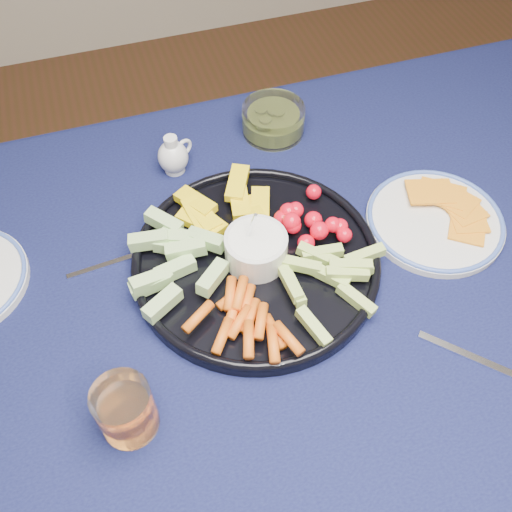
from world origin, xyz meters
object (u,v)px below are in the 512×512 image
object	(u,v)px
cheese_plate	(435,219)
dining_table	(287,336)
crudite_platter	(254,257)
pickle_bowl	(273,121)
creamer_pitcher	(173,156)
juice_tumbler	(126,412)

from	to	relation	value
cheese_plate	dining_table	bearing A→B (deg)	-164.18
crudite_platter	cheese_plate	bearing A→B (deg)	-1.85
pickle_bowl	creamer_pitcher	bearing A→B (deg)	-167.72
creamer_pitcher	juice_tumbler	distance (m)	0.49
crudite_platter	cheese_plate	size ratio (longest dim) A/B	1.70
pickle_bowl	cheese_plate	xyz separation A→B (m)	(0.19, -0.32, -0.01)
dining_table	cheese_plate	bearing A→B (deg)	15.82
cheese_plate	juice_tumbler	distance (m)	0.60
crudite_platter	creamer_pitcher	bearing A→B (deg)	105.36
juice_tumbler	cheese_plate	bearing A→B (deg)	18.51
juice_tumbler	crudite_platter	bearing A→B (deg)	39.69
cheese_plate	pickle_bowl	bearing A→B (deg)	120.47
pickle_bowl	cheese_plate	distance (m)	0.37
creamer_pitcher	pickle_bowl	distance (m)	0.21
dining_table	crudite_platter	xyz separation A→B (m)	(-0.03, 0.09, 0.11)
dining_table	cheese_plate	world-z (taller)	cheese_plate
pickle_bowl	dining_table	bearing A→B (deg)	-105.56
crudite_platter	cheese_plate	distance (m)	0.32
creamer_pitcher	cheese_plate	xyz separation A→B (m)	(0.40, -0.27, -0.02)
dining_table	creamer_pitcher	world-z (taller)	creamer_pitcher
creamer_pitcher	juice_tumbler	xyz separation A→B (m)	(-0.17, -0.46, 0.01)
creamer_pitcher	pickle_bowl	xyz separation A→B (m)	(0.21, 0.05, -0.01)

